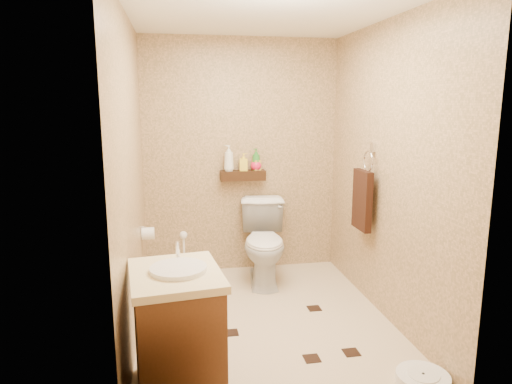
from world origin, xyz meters
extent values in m
plane|color=beige|center=(0.00, 0.00, 0.00)|extent=(2.50, 2.50, 0.00)
cube|color=tan|center=(0.00, 1.25, 1.20)|extent=(2.00, 0.04, 2.40)
cube|color=tan|center=(0.00, -1.25, 1.20)|extent=(2.00, 0.04, 2.40)
cube|color=tan|center=(-1.00, 0.00, 1.20)|extent=(0.04, 2.50, 2.40)
cube|color=tan|center=(1.00, 0.00, 1.20)|extent=(0.04, 2.50, 2.40)
cube|color=white|center=(0.00, 0.00, 2.40)|extent=(2.00, 2.50, 0.02)
cube|color=#321B0D|center=(0.00, 1.17, 1.02)|extent=(0.46, 0.14, 0.10)
cube|color=black|center=(-0.30, -0.16, 0.00)|extent=(0.11, 0.11, 0.01)
cube|color=black|center=(0.46, 0.14, 0.00)|extent=(0.11, 0.11, 0.01)
cube|color=black|center=(0.21, -0.62, 0.00)|extent=(0.11, 0.11, 0.01)
cube|color=black|center=(-0.47, 0.55, 0.00)|extent=(0.11, 0.11, 0.01)
cube|color=black|center=(0.51, -0.60, 0.00)|extent=(0.11, 0.11, 0.01)
cube|color=black|center=(0.06, 0.63, 0.00)|extent=(0.11, 0.11, 0.01)
imported|color=white|center=(0.16, 0.83, 0.40)|extent=(0.54, 0.83, 0.80)
cube|color=brown|center=(-0.70, -0.81, 0.36)|extent=(0.55, 0.65, 0.73)
cube|color=beige|center=(-0.70, -0.81, 0.75)|extent=(0.59, 0.69, 0.05)
cylinder|color=white|center=(-0.68, -0.81, 0.78)|extent=(0.34, 0.34, 0.05)
cylinder|color=silver|center=(-0.68, -0.60, 0.84)|extent=(0.03, 0.03, 0.11)
cylinder|color=white|center=(0.82, -1.02, 0.03)|extent=(0.37, 0.37, 0.06)
cylinder|color=white|center=(0.82, -1.02, 0.06)|extent=(0.20, 0.20, 0.01)
cylinder|color=#1A6B60|center=(-0.62, 1.07, 0.06)|extent=(0.11, 0.11, 0.12)
cylinder|color=white|center=(-0.62, 1.07, 0.28)|extent=(0.02, 0.02, 0.34)
sphere|color=white|center=(-0.62, 1.07, 0.45)|extent=(0.08, 0.08, 0.08)
cube|color=silver|center=(0.98, 0.25, 1.38)|extent=(0.03, 0.06, 0.08)
torus|color=silver|center=(0.95, 0.25, 1.26)|extent=(0.02, 0.19, 0.19)
cube|color=black|center=(0.91, 0.25, 0.92)|extent=(0.06, 0.30, 0.52)
cylinder|color=white|center=(-0.94, 0.65, 0.60)|extent=(0.11, 0.11, 0.11)
cylinder|color=silver|center=(-0.98, 0.65, 0.66)|extent=(0.04, 0.02, 0.02)
imported|color=white|center=(-0.14, 1.17, 1.20)|extent=(0.13, 0.13, 0.27)
imported|color=yellow|center=(0.01, 1.17, 1.16)|extent=(0.09, 0.09, 0.18)
imported|color=#EE1C4C|center=(0.14, 1.17, 1.14)|extent=(0.12, 0.12, 0.14)
imported|color=#2F832B|center=(0.14, 1.17, 1.18)|extent=(0.12, 0.12, 0.22)
imported|color=gold|center=(0.14, 1.17, 1.15)|extent=(0.09, 0.09, 0.16)
camera|label=1|loc=(-0.68, -3.40, 1.74)|focal=32.00mm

